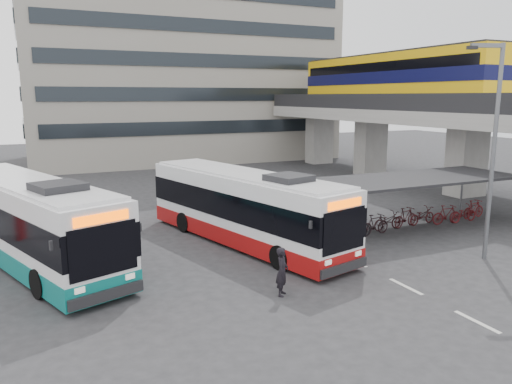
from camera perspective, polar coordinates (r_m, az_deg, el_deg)
name	(u,v)px	position (r m, az deg, el deg)	size (l,w,h in m)	color
ground	(299,270)	(19.04, 4.93, -8.87)	(120.00, 120.00, 0.00)	#28282B
viaduct	(406,99)	(39.34, 16.78, 10.16)	(8.00, 32.00, 9.68)	gray
bike_shelter	(419,202)	(25.95, 18.09, -1.05)	(10.00, 4.00, 2.54)	#595B60
office_block	(178,36)	(54.00, -8.94, 17.22)	(30.00, 15.00, 25.00)	gray
road_markings	(406,287)	(18.15, 16.75, -10.30)	(0.15, 7.60, 0.01)	beige
bus_main	(244,208)	(21.99, -1.36, -1.83)	(5.30, 11.79, 3.41)	white
bus_teal	(29,222)	(21.24, -24.49, -3.11)	(6.46, 12.15, 3.54)	white
pedestrian	(282,272)	(16.46, 3.01, -9.06)	(0.59, 0.39, 1.62)	black
lamp_post	(492,140)	(21.29, 25.36, 5.40)	(1.43, 0.62, 8.38)	#595B60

